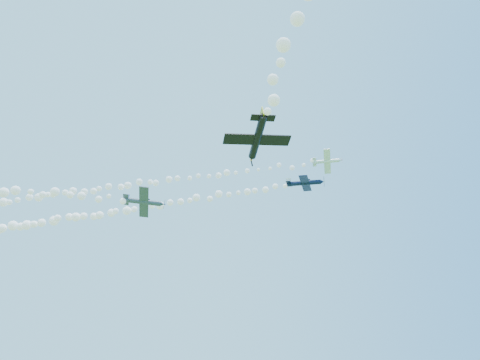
{
  "coord_description": "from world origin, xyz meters",
  "views": [
    {
      "loc": [
        -2.65,
        -67.92,
        2.0
      ],
      "look_at": [
        6.07,
        -8.62,
        47.31
      ],
      "focal_mm": 30.0,
      "sensor_mm": 36.0,
      "label": 1
    }
  ],
  "objects": [
    {
      "name": "smoke_trail_white",
      "position": [
        -16.54,
        6.47,
        54.56
      ],
      "size": [
        78.41,
        28.67,
        2.71
      ],
      "primitive_type": null,
      "color": "white"
    },
    {
      "name": "smoke_trail_navy",
      "position": [
        -19.94,
        12.45,
        51.16
      ],
      "size": [
        76.23,
        33.51,
        3.14
      ],
      "primitive_type": null,
      "color": "white"
    },
    {
      "name": "plane_grey",
      "position": [
        -11.34,
        -4.38,
        43.49
      ],
      "size": [
        7.98,
        8.25,
        2.64
      ],
      "rotation": [
        -0.15,
        0.03,
        0.02
      ],
      "color": "#3B4456"
    },
    {
      "name": "plane_black",
      "position": [
        4.43,
        -33.73,
        34.48
      ],
      "size": [
        8.07,
        7.77,
        2.88
      ],
      "rotation": [
        -0.13,
        0.07,
        1.6
      ],
      "color": "black"
    },
    {
      "name": "plane_navy",
      "position": [
        20.3,
        -4.32,
        51.34
      ],
      "size": [
        8.0,
        8.22,
        3.16
      ],
      "rotation": [
        0.23,
        0.1,
        -0.39
      ],
      "color": "#0C1336"
    },
    {
      "name": "plane_white",
      "position": [
        24.36,
        -7.71,
        54.85
      ],
      "size": [
        6.15,
        6.47,
        2.15
      ],
      "rotation": [
        -0.22,
        0.05,
        -0.33
      ],
      "color": "white"
    }
  ]
}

